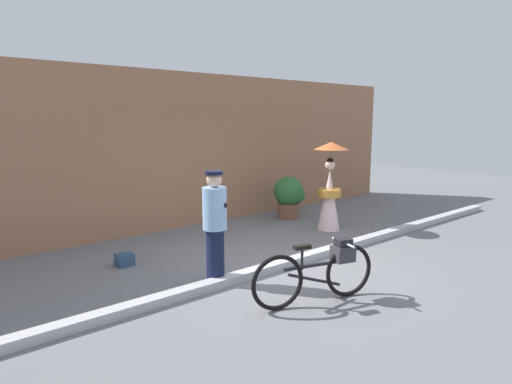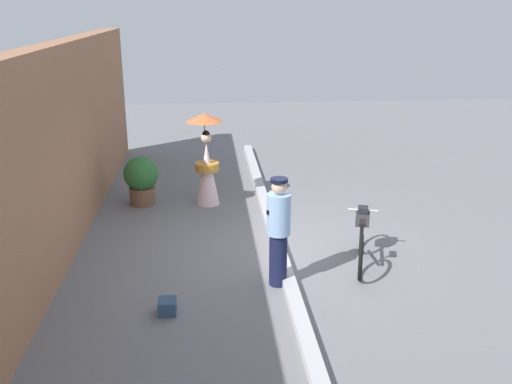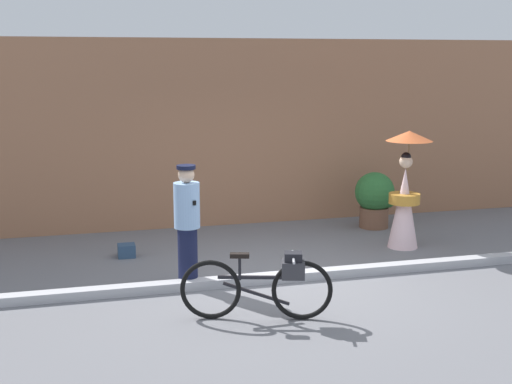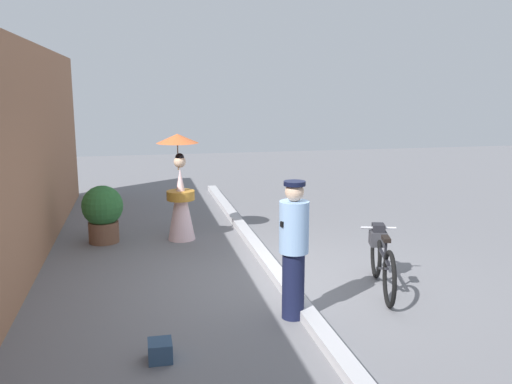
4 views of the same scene
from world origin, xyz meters
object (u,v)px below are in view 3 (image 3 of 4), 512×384
at_px(bicycle_near_officer, 264,284).
at_px(backpack_on_pavement, 127,250).
at_px(person_officer, 187,223).
at_px(person_with_parasol, 405,192).
at_px(potted_plant_by_door, 376,197).

xyz_separation_m(bicycle_near_officer, backpack_on_pavement, (-1.35, 2.96, -0.32)).
distance_m(person_officer, person_with_parasol, 3.77).
relative_size(bicycle_near_officer, person_with_parasol, 0.92).
height_order(person_with_parasol, backpack_on_pavement, person_with_parasol).
bearing_deg(backpack_on_pavement, potted_plant_by_door, 9.77).
relative_size(person_with_parasol, potted_plant_by_door, 1.87).
xyz_separation_m(person_officer, backpack_on_pavement, (-0.69, 1.55, -0.76)).
bearing_deg(bicycle_near_officer, person_with_parasol, 38.96).
distance_m(bicycle_near_officer, person_with_parasol, 3.86).
xyz_separation_m(person_officer, potted_plant_by_door, (3.75, 2.32, -0.31)).
distance_m(bicycle_near_officer, backpack_on_pavement, 3.27).
relative_size(person_officer, person_with_parasol, 0.87).
height_order(bicycle_near_officer, person_officer, person_officer).
bearing_deg(person_officer, bicycle_near_officer, -64.99).
bearing_deg(person_officer, potted_plant_by_door, 31.74).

